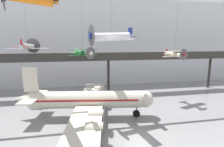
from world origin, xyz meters
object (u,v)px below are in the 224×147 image
object	(u,v)px
suspended_plane_green_biplane	(83,53)
suspended_plane_silver_racer	(28,47)
suspended_plane_white_twin	(112,37)
airliner_silver_main	(86,100)
suspended_plane_cream_biplane	(175,54)

from	to	relation	value
suspended_plane_green_biplane	suspended_plane_silver_racer	bearing A→B (deg)	-144.63
suspended_plane_green_biplane	suspended_plane_white_twin	bearing A→B (deg)	-13.83
suspended_plane_green_biplane	airliner_silver_main	bearing A→B (deg)	-35.77
suspended_plane_silver_racer	suspended_plane_green_biplane	distance (m)	13.05
suspended_plane_cream_biplane	suspended_plane_white_twin	distance (m)	17.20
suspended_plane_green_biplane	suspended_plane_cream_biplane	bearing A→B (deg)	42.94
airliner_silver_main	suspended_plane_green_biplane	size ratio (longest dim) A/B	2.22
suspended_plane_silver_racer	suspended_plane_white_twin	distance (m)	22.59
suspended_plane_silver_racer	suspended_plane_green_biplane	xyz separation A→B (m)	(12.31, -4.17, -1.26)
suspended_plane_silver_racer	suspended_plane_white_twin	bearing A→B (deg)	-127.87
airliner_silver_main	suspended_plane_white_twin	world-z (taller)	suspended_plane_white_twin
airliner_silver_main	suspended_plane_green_biplane	bearing A→B (deg)	99.05
suspended_plane_white_twin	airliner_silver_main	bearing A→B (deg)	-35.97
suspended_plane_cream_biplane	suspended_plane_silver_racer	bearing A→B (deg)	-120.85
suspended_plane_cream_biplane	suspended_plane_green_biplane	xyz separation A→B (m)	(-19.74, 3.89, 0.30)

